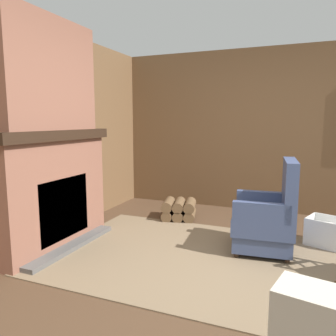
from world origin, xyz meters
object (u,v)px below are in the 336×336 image
(armchair, at_px, (268,220))
(laundry_basket, at_px, (328,232))
(decorative_plate_on_mantel, at_px, (40,118))
(firewood_stack, at_px, (179,209))
(storage_case, at_px, (64,123))
(oil_lamp_vase, at_px, (15,122))

(armchair, relative_size, laundry_basket, 1.93)
(laundry_basket, bearing_deg, decorative_plate_on_mantel, -158.86)
(firewood_stack, xyz_separation_m, storage_case, (-1.07, -1.14, 1.26))
(firewood_stack, height_order, oil_lamp_vase, oil_lamp_vase)
(laundry_basket, relative_size, storage_case, 1.97)
(firewood_stack, distance_m, laundry_basket, 1.98)
(oil_lamp_vase, height_order, storage_case, oil_lamp_vase)
(firewood_stack, bearing_deg, laundry_basket, -9.90)
(armchair, xyz_separation_m, oil_lamp_vase, (-2.38, -1.11, 1.06))
(firewood_stack, height_order, storage_case, storage_case)
(oil_lamp_vase, height_order, decorative_plate_on_mantel, decorative_plate_on_mantel)
(firewood_stack, distance_m, storage_case, 2.01)
(armchair, distance_m, storage_case, 2.62)
(firewood_stack, bearing_deg, decorative_plate_on_mantel, -125.68)
(firewood_stack, relative_size, storage_case, 2.07)
(firewood_stack, relative_size, oil_lamp_vase, 2.16)
(armchair, relative_size, oil_lamp_vase, 3.97)
(armchair, xyz_separation_m, firewood_stack, (-1.31, 0.78, -0.22))
(firewood_stack, bearing_deg, armchair, -30.69)
(oil_lamp_vase, xyz_separation_m, decorative_plate_on_mantel, (-0.02, 0.37, 0.04))
(armchair, height_order, decorative_plate_on_mantel, decorative_plate_on_mantel)
(armchair, distance_m, firewood_stack, 1.54)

